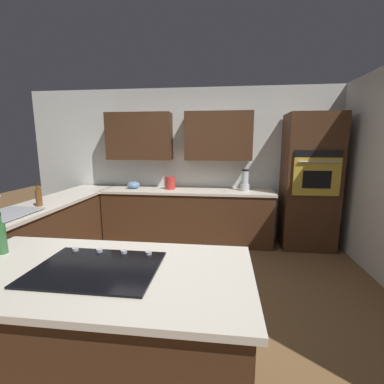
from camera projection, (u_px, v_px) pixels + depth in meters
ground_plane at (175, 297)px, 2.95m from camera, size 14.00×14.00×0.00m
wall_back at (191, 157)px, 4.70m from camera, size 6.00×0.44×2.60m
lower_cabinets_back at (187, 217)px, 4.57m from camera, size 2.80×0.60×0.86m
countertop_back at (187, 191)px, 4.49m from camera, size 2.84×0.64×0.04m
lower_cabinets_side at (51, 236)px, 3.63m from camera, size 0.60×2.90×0.86m
countertop_side at (47, 204)px, 3.55m from camera, size 0.64×2.94×0.04m
island_base at (101, 336)px, 1.74m from camera, size 1.85×0.89×0.86m
island_top at (97, 272)px, 1.66m from camera, size 1.93×0.97×0.04m
wall_oven at (309, 182)px, 4.22m from camera, size 0.80×0.66×2.12m
sink_unit at (4, 215)px, 2.86m from camera, size 0.46×0.70×0.23m
cooktop at (97, 268)px, 1.66m from camera, size 0.76×0.56×0.03m
blender at (245, 182)px, 4.38m from camera, size 0.15×0.15×0.35m
mixing_bowl at (133, 185)px, 4.62m from camera, size 0.22×0.22×0.12m
kettle at (170, 183)px, 4.54m from camera, size 0.17×0.17×0.21m
dish_soap_bottle at (39, 197)px, 3.31m from camera, size 0.07×0.07×0.29m
oil_bottle at (1, 237)px, 1.88m from camera, size 0.07×0.07×0.30m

